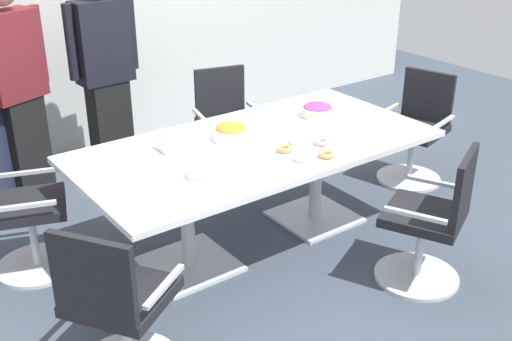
{
  "coord_description": "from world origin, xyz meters",
  "views": [
    {
      "loc": [
        -2.29,
        -3.12,
        2.34
      ],
      "look_at": [
        0.0,
        0.0,
        0.55
      ],
      "focal_mm": 44.18,
      "sensor_mm": 36.0,
      "label": 1
    }
  ],
  "objects": [
    {
      "name": "office_chair_4",
      "position": [
        0.47,
        1.06,
        0.41
      ],
      "size": [
        0.65,
        0.65,
        0.91
      ],
      "rotation": [
        0.0,
        0.0,
        -3.38
      ],
      "color": "silver",
      "rests_on": "ground"
    },
    {
      "name": "office_chair_2",
      "position": [
        0.58,
        -1.04,
        0.41
      ],
      "size": [
        0.72,
        0.72,
        0.91
      ],
      "rotation": [
        0.0,
        0.0,
        0.44
      ],
      "color": "silver",
      "rests_on": "ground"
    },
    {
      "name": "plate_stack",
      "position": [
        -0.56,
        -0.22,
        0.76
      ],
      "size": [
        0.19,
        0.19,
        0.03
      ],
      "color": "white",
      "rests_on": "conference_table"
    },
    {
      "name": "person_standing_2",
      "position": [
        -0.32,
        1.64,
        0.91
      ],
      "size": [
        0.61,
        0.25,
        1.75
      ],
      "rotation": [
        0.0,
        0.0,
        -3.08
      ],
      "color": "black",
      "rests_on": "ground"
    },
    {
      "name": "napkin_pile",
      "position": [
        -0.51,
        0.24,
        0.79
      ],
      "size": [
        0.15,
        0.15,
        0.08
      ],
      "primitive_type": "cube",
      "color": "white",
      "rests_on": "conference_table"
    },
    {
      "name": "office_chair_0",
      "position": [
        -1.42,
        0.61,
        0.41
      ],
      "size": [
        0.69,
        0.69,
        0.91
      ],
      "rotation": [
        0.0,
        0.0,
        -1.91
      ],
      "color": "silver",
      "rests_on": "ground"
    },
    {
      "name": "office_chair_1",
      "position": [
        -1.35,
        -0.67,
        0.41
      ],
      "size": [
        0.75,
        0.75,
        0.91
      ],
      "rotation": [
        0.0,
        0.0,
        -0.99
      ],
      "color": "silver",
      "rests_on": "ground"
    },
    {
      "name": "ground_plane",
      "position": [
        0.0,
        0.0,
        -0.01
      ],
      "size": [
        10.0,
        10.0,
        0.01
      ],
      "primitive_type": "cube",
      "color": "#3D4754"
    },
    {
      "name": "office_chair_3",
      "position": [
        1.7,
        0.05,
        0.41
      ],
      "size": [
        0.66,
        0.66,
        0.91
      ],
      "rotation": [
        0.0,
        0.0,
        -4.45
      ],
      "color": "silver",
      "rests_on": "ground"
    },
    {
      "name": "donut_platter",
      "position": [
        0.17,
        -0.32,
        0.77
      ],
      "size": [
        0.4,
        0.4,
        0.04
      ],
      "color": "white",
      "rests_on": "conference_table"
    },
    {
      "name": "conference_table",
      "position": [
        0.0,
        0.0,
        0.63
      ],
      "size": [
        2.4,
        1.2,
        0.75
      ],
      "color": "white",
      "rests_on": "ground"
    },
    {
      "name": "snack_bowl_chips_orange",
      "position": [
        -0.1,
        0.14,
        0.81
      ],
      "size": [
        0.24,
        0.24,
        0.12
      ],
      "color": "white",
      "rests_on": "conference_table"
    },
    {
      "name": "snack_bowl_candy_mix",
      "position": [
        0.67,
        0.15,
        0.8
      ],
      "size": [
        0.24,
        0.24,
        0.1
      ],
      "color": "beige",
      "rests_on": "conference_table"
    },
    {
      "name": "person_standing_1",
      "position": [
        -1.04,
        1.64,
        0.91
      ],
      "size": [
        0.6,
        0.37,
        1.74
      ],
      "rotation": [
        0.0,
        0.0,
        -2.77
      ],
      "color": "black",
      "rests_on": "ground"
    }
  ]
}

